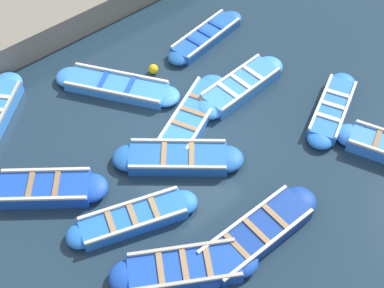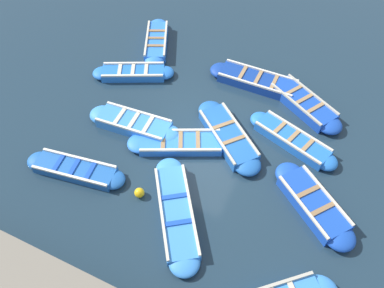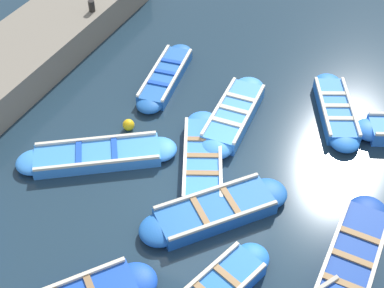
{
  "view_description": "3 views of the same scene",
  "coord_description": "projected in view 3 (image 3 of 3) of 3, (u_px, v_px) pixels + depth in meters",
  "views": [
    {
      "loc": [
        -7.46,
        6.17,
        11.72
      ],
      "look_at": [
        -0.47,
        0.28,
        0.48
      ],
      "focal_mm": 50.0,
      "sensor_mm": 36.0,
      "label": 1
    },
    {
      "loc": [
        7.63,
        3.06,
        10.08
      ],
      "look_at": [
        0.67,
        -0.13,
        0.5
      ],
      "focal_mm": 35.0,
      "sensor_mm": 36.0,
      "label": 2
    },
    {
      "loc": [
        -3.27,
        7.78,
        9.61
      ],
      "look_at": [
        0.99,
        -0.95,
        0.21
      ],
      "focal_mm": 50.0,
      "sensor_mm": 36.0,
      "label": 3
    }
  ],
  "objects": [
    {
      "name": "boat_inner_gap",
      "position": [
        97.0,
        156.0,
        13.3
      ],
      "size": [
        3.79,
        2.98,
        0.36
      ],
      "color": "#3884E0",
      "rests_on": "ground"
    },
    {
      "name": "boat_stern_in",
      "position": [
        166.0,
        77.0,
        15.64
      ],
      "size": [
        1.23,
        3.48,
        0.36
      ],
      "color": "#1E59AD",
      "rests_on": "ground"
    },
    {
      "name": "boat_outer_left",
      "position": [
        215.0,
        211.0,
        12.0
      ],
      "size": [
        3.04,
        3.31,
        0.42
      ],
      "color": "#1E59AD",
      "rests_on": "ground"
    },
    {
      "name": "boat_drifting",
      "position": [
        234.0,
        115.0,
        14.35
      ],
      "size": [
        1.09,
        3.53,
        0.44
      ],
      "color": "#3884E0",
      "rests_on": "ground"
    },
    {
      "name": "buoy_orange_near",
      "position": [
        129.0,
        125.0,
        14.11
      ],
      "size": [
        0.31,
        0.31,
        0.31
      ],
      "primitive_type": "sphere",
      "color": "#EAB214",
      "rests_on": "ground"
    },
    {
      "name": "boat_end_of_row",
      "position": [
        350.0,
        264.0,
        11.0
      ],
      "size": [
        1.02,
        3.97,
        0.43
      ],
      "color": "navy",
      "rests_on": "ground"
    },
    {
      "name": "boat_far_corner",
      "position": [
        336.0,
        110.0,
        14.54
      ],
      "size": [
        2.09,
        3.28,
        0.37
      ],
      "color": "blue",
      "rests_on": "ground"
    },
    {
      "name": "boat_outer_right",
      "position": [
        203.0,
        160.0,
        13.2
      ],
      "size": [
        2.32,
        3.68,
        0.35
      ],
      "color": "blue",
      "rests_on": "ground"
    },
    {
      "name": "ground_plane",
      "position": [
        212.0,
        188.0,
        12.73
      ],
      "size": [
        120.0,
        120.0,
        0.0
      ],
      "primitive_type": "plane",
      "color": "#1C303F"
    },
    {
      "name": "bollard_north",
      "position": [
        92.0,
        6.0,
        16.64
      ],
      "size": [
        0.2,
        0.2,
        0.35
      ],
      "primitive_type": "cylinder",
      "color": "black",
      "rests_on": "quay_wall"
    }
  ]
}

